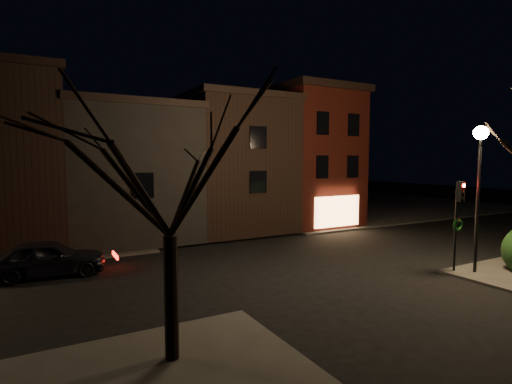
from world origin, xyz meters
TOP-DOWN VIEW (x-y plane):
  - ground at (0.00, 0.00)m, footprint 120.00×120.00m
  - sidewalk_far_right at (20.00, 20.00)m, footprint 30.00×30.00m
  - corner_building at (8.00, 9.47)m, footprint 6.50×8.50m
  - row_building_a at (1.50, 10.50)m, footprint 7.30×10.30m
  - row_building_b at (-5.75, 10.50)m, footprint 7.80×10.30m
  - street_lamp_near at (6.20, -6.00)m, footprint 0.60×0.60m
  - traffic_signal at (5.60, -5.51)m, footprint 0.58×0.38m
  - bare_tree_left at (-8.00, -7.00)m, footprint 5.60×5.60m
  - parked_car_a at (-10.54, 2.96)m, footprint 4.91×2.31m

SIDE VIEW (x-z plane):
  - ground at x=0.00m, z-range 0.00..0.00m
  - sidewalk_far_right at x=20.00m, z-range 0.00..0.12m
  - parked_car_a at x=-10.54m, z-range 0.00..1.62m
  - traffic_signal at x=5.60m, z-range 0.78..4.83m
  - row_building_b at x=-5.75m, z-range 0.13..8.53m
  - row_building_a at x=1.50m, z-range 0.13..9.53m
  - street_lamp_near at x=6.20m, z-range 1.94..8.42m
  - corner_building at x=8.00m, z-range 0.15..10.65m
  - bare_tree_left at x=-8.00m, z-range 1.68..9.18m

